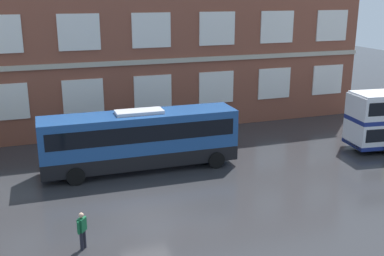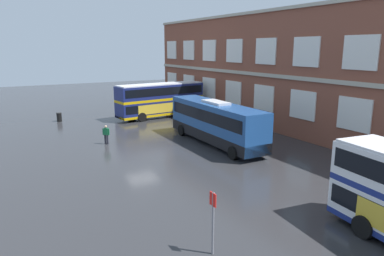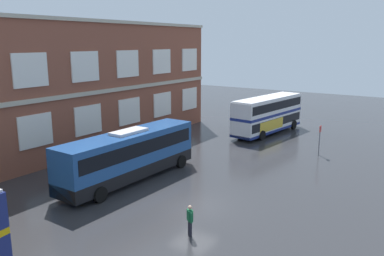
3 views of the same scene
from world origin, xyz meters
name	(u,v)px [view 1 (image 1 of 3)]	position (x,y,z in m)	size (l,w,h in m)	color
ground_plane	(138,200)	(0.00, 2.00, 0.00)	(120.00, 120.00, 0.00)	#2B2B2D
brick_terminal_building	(75,55)	(-1.26, 17.98, 5.85)	(47.63, 8.19, 11.99)	brown
touring_coach	(140,140)	(1.23, 6.46, 1.91)	(12.05, 3.05, 3.80)	navy
waiting_passenger	(82,229)	(-3.32, -1.98, 0.93)	(0.48, 0.56, 1.70)	black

